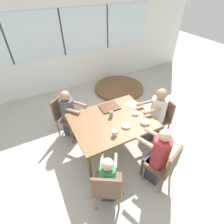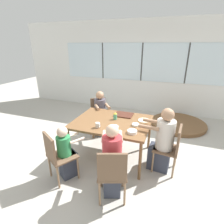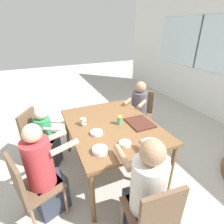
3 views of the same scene
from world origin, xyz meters
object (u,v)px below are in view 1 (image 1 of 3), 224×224
(chair_for_man_teal_shirt, at_px, (63,113))
(person_man_blue_shirt, at_px, (157,158))
(sippy_cup, at_px, (111,113))
(bowl_white_shallow, at_px, (126,126))
(person_man_teal_shirt, at_px, (70,116))
(bowl_fruit, at_px, (145,122))
(person_toddler, at_px, (108,180))
(chair_for_woman_green_shirt, at_px, (162,115))
(person_woman_green_shirt, at_px, (156,117))
(chair_for_toddler, at_px, (107,187))
(chair_for_man_blue_shirt, at_px, (166,164))
(folded_table_stack, at_px, (119,88))
(coffee_mug, at_px, (115,133))
(bowl_cereal, at_px, (135,113))

(chair_for_man_teal_shirt, xyz_separation_m, person_man_blue_shirt, (0.99, -1.79, 0.01))
(sippy_cup, height_order, bowl_white_shallow, sippy_cup)
(person_man_teal_shirt, relative_size, bowl_fruit, 6.83)
(person_toddler, bearing_deg, chair_for_woman_green_shirt, 55.10)
(person_woman_green_shirt, distance_m, person_man_blue_shirt, 1.02)
(chair_for_woman_green_shirt, distance_m, chair_for_toddler, 1.89)
(chair_for_man_blue_shirt, height_order, folded_table_stack, chair_for_man_blue_shirt)
(chair_for_man_blue_shirt, bearing_deg, sippy_cup, 87.05)
(coffee_mug, xyz_separation_m, sippy_cup, (0.17, 0.44, 0.03))
(sippy_cup, distance_m, bowl_fruit, 0.62)
(person_woman_green_shirt, bearing_deg, coffee_mug, 108.70)
(chair_for_toddler, bearing_deg, coffee_mug, 85.29)
(chair_for_man_teal_shirt, relative_size, folded_table_stack, 0.58)
(person_man_blue_shirt, bearing_deg, person_woman_green_shirt, 32.50)
(person_man_blue_shirt, xyz_separation_m, bowl_white_shallow, (-0.19, 0.64, 0.24))
(chair_for_toddler, relative_size, person_toddler, 0.92)
(chair_for_toddler, xyz_separation_m, bowl_fruit, (1.05, 0.61, 0.27))
(person_man_teal_shirt, relative_size, sippy_cup, 7.39)
(sippy_cup, xyz_separation_m, folded_table_stack, (1.22, 1.82, -0.78))
(person_toddler, bearing_deg, person_man_teal_shirt, 123.81)
(person_man_teal_shirt, xyz_separation_m, bowl_fruit, (1.04, -1.11, 0.28))
(folded_table_stack, bearing_deg, coffee_mug, -121.56)
(chair_for_man_blue_shirt, xyz_separation_m, person_man_blue_shirt, (-0.05, 0.15, 0.01))
(bowl_white_shallow, xyz_separation_m, bowl_fruit, (0.34, -0.08, 0.01))
(person_woman_green_shirt, height_order, person_man_blue_shirt, person_woman_green_shirt)
(chair_for_woman_green_shirt, xyz_separation_m, bowl_cereal, (-0.65, 0.06, 0.26))
(person_man_teal_shirt, bearing_deg, person_toddler, 56.01)
(person_woman_green_shirt, height_order, person_man_teal_shirt, person_woman_green_shirt)
(chair_for_woman_green_shirt, xyz_separation_m, folded_table_stack, (0.14, 2.03, -0.46))
(person_woman_green_shirt, relative_size, bowl_cereal, 8.87)
(sippy_cup, height_order, bowl_cereal, sippy_cup)
(person_man_blue_shirt, relative_size, bowl_white_shallow, 7.68)
(person_woman_green_shirt, xyz_separation_m, bowl_cereal, (-0.48, 0.04, 0.24))
(coffee_mug, height_order, sippy_cup, sippy_cup)
(chair_for_toddler, bearing_deg, bowl_white_shallow, 75.44)
(chair_for_man_blue_shirt, xyz_separation_m, bowl_white_shallow, (-0.24, 0.79, 0.26))
(chair_for_woman_green_shirt, relative_size, person_man_blue_shirt, 0.75)
(person_man_teal_shirt, bearing_deg, coffee_mug, 74.60)
(person_man_blue_shirt, relative_size, bowl_fruit, 7.22)
(person_woman_green_shirt, height_order, bowl_fruit, person_woman_green_shirt)
(chair_for_woman_green_shirt, bearing_deg, chair_for_man_teal_shirt, 66.05)
(folded_table_stack, bearing_deg, bowl_white_shallow, -117.19)
(chair_for_man_blue_shirt, xyz_separation_m, person_woman_green_shirt, (0.57, 0.96, 0.02))
(chair_for_man_teal_shirt, relative_size, chair_for_toddler, 1.00)
(chair_for_man_blue_shirt, relative_size, chair_for_toddler, 1.00)
(sippy_cup, bearing_deg, person_toddler, -120.15)
(chair_for_woman_green_shirt, distance_m, bowl_cereal, 0.70)
(person_toddler, relative_size, coffee_mug, 10.13)
(chair_for_woman_green_shirt, height_order, chair_for_man_teal_shirt, same)
(chair_for_man_teal_shirt, distance_m, bowl_fruit, 1.70)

